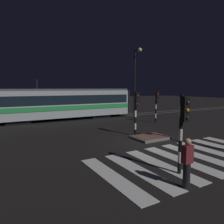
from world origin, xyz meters
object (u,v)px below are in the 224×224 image
(street_lamp_trackside_right, at_px, (136,75))
(traffic_light_median_centre, at_px, (136,107))
(pedestrian_waiting_at_kerb, at_px, (187,163))
(traffic_light_corner_far_right, at_px, (157,102))
(tram, at_px, (61,103))
(traffic_light_kerb_mid_left, at_px, (183,122))

(street_lamp_trackside_right, bearing_deg, traffic_light_median_centre, -125.92)
(traffic_light_median_centre, xyz_separation_m, pedestrian_waiting_at_kerb, (-3.15, -7.09, -1.17))
(traffic_light_median_centre, height_order, pedestrian_waiting_at_kerb, traffic_light_median_centre)
(traffic_light_corner_far_right, relative_size, tram, 0.20)
(traffic_light_median_centre, bearing_deg, tram, 103.59)
(traffic_light_median_centre, xyz_separation_m, tram, (-2.39, 9.88, -0.30))
(traffic_light_corner_far_right, height_order, pedestrian_waiting_at_kerb, traffic_light_corner_far_right)
(traffic_light_kerb_mid_left, distance_m, tram, 16.08)
(traffic_light_corner_far_right, relative_size, street_lamp_trackside_right, 0.40)
(pedestrian_waiting_at_kerb, bearing_deg, tram, 87.43)
(pedestrian_waiting_at_kerb, bearing_deg, traffic_light_corner_far_right, 52.55)
(traffic_light_corner_far_right, distance_m, street_lamp_trackside_right, 4.82)
(traffic_light_corner_far_right, distance_m, tram, 9.73)
(traffic_light_median_centre, height_order, traffic_light_kerb_mid_left, traffic_light_kerb_mid_left)
(traffic_light_kerb_mid_left, xyz_separation_m, tram, (0.02, 16.08, -0.31))
(traffic_light_median_centre, relative_size, traffic_light_kerb_mid_left, 0.99)
(street_lamp_trackside_right, bearing_deg, tram, 163.49)
(street_lamp_trackside_right, height_order, tram, street_lamp_trackside_right)
(traffic_light_median_centre, distance_m, traffic_light_corner_far_right, 6.21)
(traffic_light_kerb_mid_left, bearing_deg, traffic_light_median_centre, 68.81)
(traffic_light_corner_far_right, xyz_separation_m, pedestrian_waiting_at_kerb, (-8.20, -10.70, -1.14))
(street_lamp_trackside_right, xyz_separation_m, pedestrian_waiting_at_kerb, (-8.62, -14.64, -3.91))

